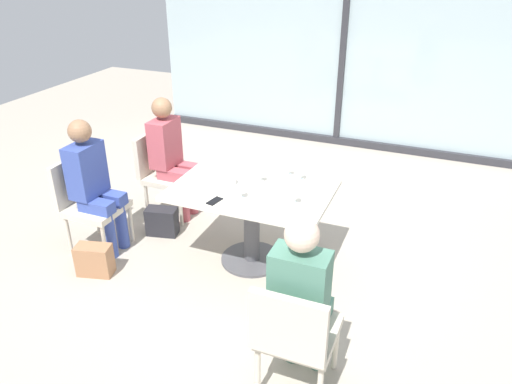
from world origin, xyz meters
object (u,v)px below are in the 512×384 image
(chair_side_end, at_px, (87,199))
(person_far_left, at_px, (171,153))
(person_side_end, at_px, (93,181))
(person_front_right, at_px, (302,295))
(chair_front_right, at_px, (295,333))
(cell_phone_on_table, at_px, (215,201))
(wine_glass_0, at_px, (289,161))
(wine_glass_4, at_px, (301,166))
(chair_far_left, at_px, (163,169))
(wine_glass_3, at_px, (241,184))
(handbag_0, at_px, (94,260))
(dining_table_main, at_px, (252,207))
(wine_glass_1, at_px, (261,168))
(handbag_1, at_px, (162,221))
(wine_glass_2, at_px, (295,189))
(coffee_cup, at_px, (231,179))

(chair_side_end, xyz_separation_m, person_far_left, (0.40, 0.84, 0.20))
(person_side_end, bearing_deg, person_front_right, -20.64)
(chair_front_right, xyz_separation_m, cell_phone_on_table, (-0.99, 0.94, 0.24))
(person_far_left, height_order, wine_glass_0, person_far_left)
(wine_glass_0, bearing_deg, wine_glass_4, -22.10)
(chair_far_left, relative_size, wine_glass_3, 4.70)
(chair_far_left, distance_m, handbag_0, 1.25)
(dining_table_main, relative_size, chair_front_right, 1.54)
(handbag_0, bearing_deg, cell_phone_on_table, 5.99)
(wine_glass_1, bearing_deg, handbag_0, -144.70)
(wine_glass_1, bearing_deg, dining_table_main, -97.74)
(wine_glass_1, bearing_deg, chair_far_left, 164.13)
(dining_table_main, relative_size, handbag_0, 4.47)
(wine_glass_3, xyz_separation_m, handbag_1, (-0.98, 0.29, -0.72))
(person_far_left, xyz_separation_m, handbag_0, (-0.09, -1.20, -0.56))
(wine_glass_4, relative_size, handbag_0, 0.62)
(handbag_1, bearing_deg, wine_glass_1, -9.21)
(chair_front_right, relative_size, cell_phone_on_table, 6.04)
(chair_far_left, xyz_separation_m, wine_glass_1, (1.22, -0.35, 0.37))
(chair_side_end, height_order, wine_glass_1, wine_glass_1)
(wine_glass_1, distance_m, handbag_0, 1.64)
(person_front_right, bearing_deg, wine_glass_4, 107.68)
(chair_side_end, relative_size, handbag_1, 2.90)
(cell_phone_on_table, relative_size, handbag_1, 0.48)
(dining_table_main, distance_m, wine_glass_0, 0.53)
(dining_table_main, relative_size, person_front_right, 1.06)
(wine_glass_0, xyz_separation_m, wine_glass_4, (0.13, -0.05, 0.00))
(person_front_right, distance_m, wine_glass_2, 1.12)
(dining_table_main, height_order, person_far_left, person_far_left)
(person_side_end, distance_m, wine_glass_2, 1.83)
(person_far_left, relative_size, wine_glass_0, 6.81)
(coffee_cup, bearing_deg, wine_glass_1, 33.48)
(chair_front_right, distance_m, wine_glass_1, 1.67)
(dining_table_main, xyz_separation_m, wine_glass_2, (0.42, -0.12, 0.31))
(handbag_1, bearing_deg, wine_glass_3, -29.01)
(wine_glass_0, xyz_separation_m, wine_glass_3, (-0.21, -0.57, 0.00))
(chair_front_right, relative_size, handbag_0, 2.90)
(dining_table_main, xyz_separation_m, cell_phone_on_table, (-0.19, -0.33, 0.18))
(coffee_cup, bearing_deg, person_side_end, -163.74)
(person_far_left, bearing_deg, chair_front_right, -43.01)
(wine_glass_4, bearing_deg, dining_table_main, -135.93)
(chair_side_end, relative_size, person_side_end, 0.69)
(coffee_cup, bearing_deg, dining_table_main, -3.96)
(person_side_end, distance_m, handbag_0, 0.70)
(chair_side_end, xyz_separation_m, wine_glass_4, (1.83, 0.66, 0.37))
(chair_side_end, xyz_separation_m, wine_glass_3, (1.48, 0.14, 0.37))
(wine_glass_4, bearing_deg, handbag_1, -170.04)
(person_far_left, distance_m, wine_glass_2, 1.64)
(handbag_0, distance_m, handbag_1, 0.81)
(wine_glass_1, height_order, wine_glass_2, same)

